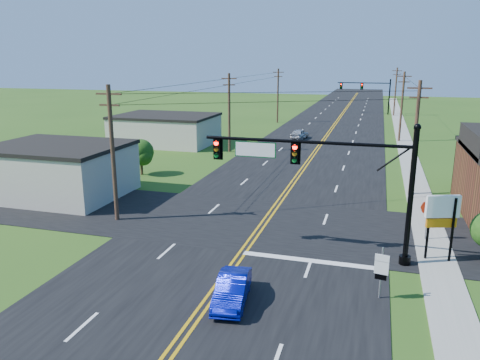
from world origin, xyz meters
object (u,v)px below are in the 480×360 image
(signal_mast_far, at_px, (366,91))
(signal_mast_main, at_px, (323,172))
(stop_sign, at_px, (428,212))
(blue_car, at_px, (232,290))
(route_sign, at_px, (381,269))

(signal_mast_far, bearing_deg, signal_mast_main, -90.08)
(signal_mast_main, xyz_separation_m, stop_sign, (5.80, 3.98, -2.96))
(blue_car, relative_size, stop_sign, 1.51)
(signal_mast_main, height_order, blue_car, signal_mast_main)
(signal_mast_main, bearing_deg, blue_car, -115.87)
(signal_mast_far, bearing_deg, blue_car, -92.33)
(signal_mast_main, height_order, route_sign, signal_mast_main)
(stop_sign, bearing_deg, signal_mast_main, -147.49)
(signal_mast_main, xyz_separation_m, route_sign, (3.19, -4.18, -3.29))
(signal_mast_main, bearing_deg, route_sign, -52.60)
(signal_mast_far, distance_m, route_sign, 76.30)
(signal_mast_main, distance_m, route_sign, 6.20)
(signal_mast_main, relative_size, stop_sign, 4.55)
(blue_car, distance_m, stop_sign, 13.71)
(blue_car, height_order, route_sign, route_sign)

